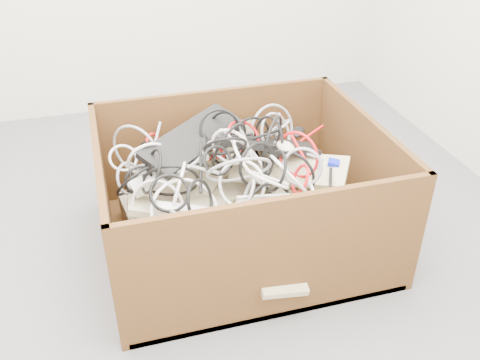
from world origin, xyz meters
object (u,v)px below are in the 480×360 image
object	(u,v)px
power_strip_right	(193,213)
vga_plug	(334,163)
cardboard_box	(238,216)
power_strip_left	(169,171)

from	to	relation	value
power_strip_right	vga_plug	size ratio (longest dim) A/B	5.90
cardboard_box	vga_plug	world-z (taller)	cardboard_box
cardboard_box	power_strip_left	bearing A→B (deg)	171.74
power_strip_left	power_strip_right	bearing A→B (deg)	-94.92
cardboard_box	power_strip_left	size ratio (longest dim) A/B	3.44
power_strip_left	vga_plug	bearing A→B (deg)	-22.70
power_strip_left	vga_plug	xyz separation A→B (m)	(0.64, -0.10, -0.01)
cardboard_box	vga_plug	size ratio (longest dim) A/B	24.40
power_strip_right	vga_plug	xyz separation A→B (m)	(0.61, 0.15, 0.03)
power_strip_left	power_strip_right	size ratio (longest dim) A/B	1.20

